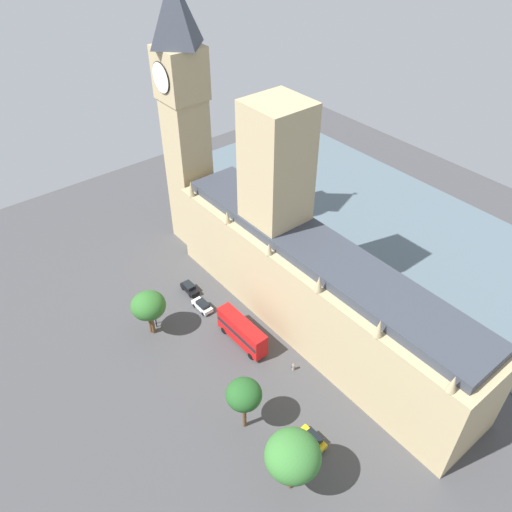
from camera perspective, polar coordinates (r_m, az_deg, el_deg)
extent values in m
plane|color=#424244|center=(88.85, 5.59, -8.39)|extent=(144.73, 144.73, 0.00)
cube|color=slate|center=(111.55, 19.36, 0.77)|extent=(41.75, 130.26, 0.25)
cube|color=tan|center=(84.40, 6.90, -4.14)|extent=(12.71, 61.33, 15.61)
cube|color=tan|center=(83.93, 2.19, 5.25)|extent=(8.92, 8.92, 37.13)
cube|color=#383D47|center=(78.83, 7.38, 0.44)|extent=(9.66, 58.88, 1.60)
cone|color=tan|center=(93.14, -7.36, 7.59)|extent=(1.20, 1.20, 3.02)
cone|color=tan|center=(85.50, -3.30, 4.43)|extent=(1.20, 1.20, 2.24)
cone|color=tan|center=(78.49, 1.47, 0.84)|extent=(1.20, 1.20, 2.10)
cone|color=tan|center=(72.20, 7.13, -3.14)|extent=(1.20, 1.20, 2.81)
cone|color=tan|center=(67.36, 13.76, -7.94)|extent=(1.20, 1.20, 2.92)
cone|color=tan|center=(64.20, 21.40, -13.31)|extent=(1.20, 1.20, 2.71)
cube|color=tan|center=(101.98, -7.52, 9.28)|extent=(6.82, 6.82, 30.39)
cube|color=tan|center=(93.93, -8.57, 19.82)|extent=(7.50, 7.50, 9.16)
cylinder|color=silver|center=(92.12, -10.73, 19.21)|extent=(0.25, 5.18, 5.18)
torus|color=black|center=(92.12, -10.73, 19.21)|extent=(0.24, 5.42, 5.42)
cylinder|color=silver|center=(97.14, -9.87, 20.33)|extent=(5.18, 0.25, 5.18)
torus|color=black|center=(97.14, -9.87, 20.33)|extent=(5.42, 0.24, 5.42)
pyramid|color=#383D47|center=(91.18, -9.24, 25.88)|extent=(7.50, 7.50, 11.27)
cube|color=black|center=(95.78, -7.51, -3.70)|extent=(1.82, 4.21, 0.75)
cube|color=black|center=(95.45, -7.61, -3.32)|extent=(1.50, 2.37, 0.65)
cylinder|color=black|center=(95.44, -6.66, -4.10)|extent=(0.26, 0.68, 0.68)
cylinder|color=black|center=(94.89, -7.46, -4.50)|extent=(0.26, 0.68, 0.68)
cylinder|color=black|center=(97.19, -7.51, -3.25)|extent=(0.26, 0.68, 0.68)
cylinder|color=black|center=(96.65, -8.30, -3.63)|extent=(0.26, 0.68, 0.68)
cube|color=silver|center=(92.14, -6.10, -5.65)|extent=(1.96, 4.32, 0.75)
cube|color=black|center=(91.52, -6.06, -5.41)|extent=(1.61, 2.43, 0.65)
cylinder|color=black|center=(92.92, -7.00, -5.59)|extent=(0.27, 0.69, 0.68)
cylinder|color=black|center=(93.55, -6.16, -5.13)|extent=(0.27, 0.69, 0.68)
cylinder|color=black|center=(91.26, -6.02, -6.52)|extent=(0.27, 0.69, 0.68)
cylinder|color=black|center=(91.90, -5.16, -6.04)|extent=(0.27, 0.69, 0.68)
cube|color=red|center=(84.77, -1.61, -8.49)|extent=(2.65, 10.54, 4.20)
cube|color=black|center=(84.71, -1.61, -8.45)|extent=(2.71, 10.14, 0.70)
cylinder|color=black|center=(84.92, 0.61, -10.49)|extent=(0.37, 1.11, 1.10)
cylinder|color=black|center=(83.97, -0.62, -11.25)|extent=(0.37, 1.11, 1.10)
cylinder|color=black|center=(88.79, -2.48, -7.71)|extent=(0.37, 1.11, 1.10)
cylinder|color=black|center=(87.88, -3.68, -8.40)|extent=(0.37, 1.11, 1.10)
cube|color=gold|center=(75.46, 6.35, -19.92)|extent=(1.87, 4.41, 0.75)
cube|color=black|center=(74.79, 6.51, -19.74)|extent=(1.53, 2.49, 0.65)
cylinder|color=black|center=(75.92, 5.09, -19.75)|extent=(0.27, 0.69, 0.68)
cylinder|color=black|center=(76.56, 5.98, -19.07)|extent=(0.27, 0.69, 0.68)
cylinder|color=black|center=(75.02, 6.69, -21.08)|extent=(0.27, 0.69, 0.68)
cylinder|color=black|center=(75.67, 7.57, -20.37)|extent=(0.27, 0.69, 0.68)
cylinder|color=gray|center=(82.63, 4.26, -12.43)|extent=(0.60, 0.60, 1.27)
sphere|color=#8C6647|center=(82.04, 4.29, -12.10)|extent=(0.25, 0.25, 0.25)
cube|color=navy|center=(82.58, 4.07, -12.39)|extent=(0.28, 0.28, 0.23)
cylinder|color=brown|center=(70.54, 3.99, -23.68)|extent=(0.56, 0.56, 4.95)
ellipsoid|color=#387533|center=(66.05, 4.20, -21.63)|extent=(7.05, 7.05, 6.00)
cylinder|color=brown|center=(74.80, -1.32, -17.47)|extent=(0.56, 0.56, 5.45)
ellipsoid|color=#235623|center=(71.02, -1.38, -15.41)|extent=(5.02, 5.02, 4.27)
cylinder|color=brown|center=(88.31, -11.63, -7.49)|extent=(0.56, 0.56, 4.43)
ellipsoid|color=#2D6628|center=(85.32, -12.00, -5.49)|extent=(5.53, 5.53, 4.70)
cylinder|color=brown|center=(88.65, -11.88, -7.43)|extent=(0.56, 0.56, 4.15)
ellipsoid|color=#2D6628|center=(85.79, -12.24, -5.53)|extent=(5.41, 5.41, 4.59)
cylinder|color=black|center=(88.65, -11.39, -6.54)|extent=(0.18, 0.18, 5.89)
sphere|color=#F2EAC6|center=(86.42, -11.66, -5.04)|extent=(0.56, 0.56, 0.56)
cylinder|color=black|center=(89.46, -11.76, -6.48)|extent=(0.18, 0.18, 5.04)
sphere|color=#F2EAC6|center=(87.53, -12.00, -5.19)|extent=(0.56, 0.56, 0.56)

